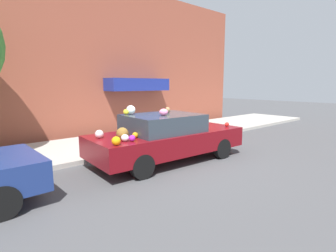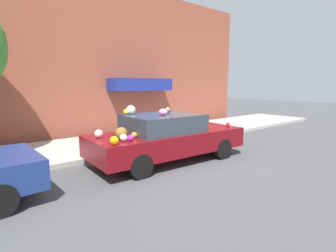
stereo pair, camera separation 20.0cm
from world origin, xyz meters
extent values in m
plane|color=#4C4C4F|center=(0.00, 0.00, 0.00)|extent=(60.00, 60.00, 0.00)
cube|color=#B2ADA3|center=(0.00, 2.70, 0.07)|extent=(24.00, 3.20, 0.14)
cube|color=#9E4C38|center=(0.00, 4.95, 3.23)|extent=(18.00, 0.30, 6.46)
cube|color=navy|center=(2.08, 4.35, 2.18)|extent=(3.01, 0.90, 0.55)
cylinder|color=red|center=(0.85, 1.76, 0.41)|extent=(0.20, 0.20, 0.55)
sphere|color=red|center=(0.85, 1.76, 0.75)|extent=(0.18, 0.18, 0.18)
cube|color=maroon|center=(0.00, -0.12, 0.58)|extent=(4.59, 2.03, 0.57)
cube|color=#333D47|center=(-0.18, -0.11, 1.11)|extent=(2.11, 1.68, 0.49)
cylinder|color=black|center=(1.44, 0.63, 0.30)|extent=(0.60, 0.21, 0.59)
cylinder|color=black|center=(1.35, -1.02, 0.30)|extent=(0.60, 0.21, 0.59)
cylinder|color=black|center=(-1.35, 0.78, 0.30)|extent=(0.60, 0.21, 0.59)
cylinder|color=black|center=(-1.44, -0.87, 0.30)|extent=(0.60, 0.21, 0.59)
sphere|color=#ECA516|center=(0.99, -0.42, 0.98)|extent=(0.32, 0.32, 0.24)
ellipsoid|color=white|center=(-1.66, -0.49, 0.95)|extent=(0.26, 0.26, 0.17)
sphere|color=orange|center=(-1.26, -0.32, 0.93)|extent=(0.19, 0.19, 0.15)
sphere|color=white|center=(-0.83, 0.51, 1.48)|extent=(0.34, 0.34, 0.25)
sphere|color=#B226C4|center=(-1.52, -0.59, 0.94)|extent=(0.21, 0.21, 0.15)
ellipsoid|color=pink|center=(-0.34, -0.33, 1.45)|extent=(0.24, 0.28, 0.18)
sphere|color=white|center=(-1.93, 0.25, 0.97)|extent=(0.27, 0.27, 0.21)
ellipsoid|color=red|center=(1.94, -0.72, 0.93)|extent=(0.16, 0.12, 0.14)
ellipsoid|color=black|center=(1.38, 0.18, 0.92)|extent=(0.22, 0.24, 0.11)
sphere|color=yellow|center=(-0.98, 0.52, 1.43)|extent=(0.22, 0.22, 0.15)
sphere|color=#F2A30E|center=(-2.02, -0.71, 0.96)|extent=(0.28, 0.28, 0.20)
ellipsoid|color=olive|center=(0.17, 0.09, 1.44)|extent=(0.22, 0.26, 0.17)
ellipsoid|color=white|center=(0.93, 0.43, 0.94)|extent=(0.35, 0.36, 0.16)
sphere|color=olive|center=(-1.59, -0.28, 1.01)|extent=(0.39, 0.39, 0.30)
sphere|color=orange|center=(1.04, -0.05, 0.94)|extent=(0.19, 0.19, 0.16)
cylinder|color=black|center=(-4.25, -0.90, 0.29)|extent=(0.59, 0.19, 0.59)
camera|label=1|loc=(-4.83, -5.66, 2.18)|focal=28.00mm
camera|label=2|loc=(-4.68, -5.79, 2.18)|focal=28.00mm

